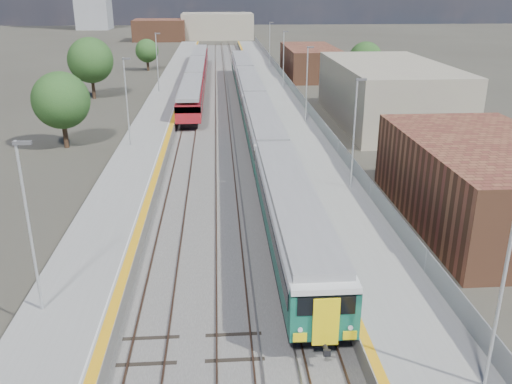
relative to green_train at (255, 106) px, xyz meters
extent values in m
plane|color=#47443A|center=(-1.50, 5.93, -2.19)|extent=(320.00, 320.00, 0.00)
cube|color=#565451|center=(-3.75, 8.43, -2.16)|extent=(10.50, 155.00, 0.06)
cube|color=#4C3323|center=(-0.72, 10.93, -2.08)|extent=(0.07, 160.00, 0.14)
cube|color=#4C3323|center=(0.72, 10.93, -2.08)|extent=(0.07, 160.00, 0.14)
cube|color=#4C3323|center=(-4.22, 10.93, -2.08)|extent=(0.07, 160.00, 0.14)
cube|color=#4C3323|center=(-2.78, 10.93, -2.08)|extent=(0.07, 160.00, 0.14)
cube|color=#4C3323|center=(-7.72, 10.93, -2.08)|extent=(0.07, 160.00, 0.14)
cube|color=#4C3323|center=(-6.28, 10.93, -2.08)|extent=(0.07, 160.00, 0.14)
cube|color=gray|center=(-1.05, 10.93, -2.09)|extent=(0.08, 160.00, 0.10)
cube|color=gray|center=(-2.45, 10.93, -2.09)|extent=(0.08, 160.00, 0.10)
cube|color=slate|center=(3.75, 8.43, -1.69)|extent=(4.70, 155.00, 1.00)
cube|color=gray|center=(3.75, 8.43, -1.18)|extent=(4.70, 155.00, 0.03)
cube|color=orange|center=(1.65, 8.43, -1.16)|extent=(0.40, 155.00, 0.01)
cube|color=gray|center=(5.95, 8.43, -0.59)|extent=(0.06, 155.00, 1.20)
cylinder|color=#9EA0A3|center=(5.10, -42.07, 2.58)|extent=(0.12, 0.12, 7.50)
cylinder|color=#9EA0A3|center=(5.10, -22.07, 2.58)|extent=(0.12, 0.12, 7.50)
cube|color=#4C4C4F|center=(5.35, -22.07, 6.23)|extent=(0.70, 0.18, 0.14)
cylinder|color=#9EA0A3|center=(5.10, -2.07, 2.58)|extent=(0.12, 0.12, 7.50)
cube|color=#4C4C4F|center=(5.35, -2.07, 6.23)|extent=(0.70, 0.18, 0.14)
cylinder|color=#9EA0A3|center=(5.10, 17.93, 2.58)|extent=(0.12, 0.12, 7.50)
cube|color=#4C4C4F|center=(5.35, 17.93, 6.23)|extent=(0.70, 0.18, 0.14)
cylinder|color=#9EA0A3|center=(5.10, 37.93, 2.58)|extent=(0.12, 0.12, 7.50)
cube|color=#4C4C4F|center=(5.35, 37.93, 6.23)|extent=(0.70, 0.18, 0.14)
cube|color=slate|center=(-10.55, 8.43, -1.69)|extent=(4.30, 155.00, 1.00)
cube|color=gray|center=(-10.55, 8.43, -1.18)|extent=(4.30, 155.00, 0.03)
cube|color=orange|center=(-8.65, 8.43, -1.16)|extent=(0.45, 155.00, 0.01)
cube|color=silver|center=(-9.00, 8.43, -1.16)|extent=(0.08, 155.00, 0.01)
cylinder|color=#9EA0A3|center=(-11.70, -36.07, 2.58)|extent=(0.12, 0.12, 7.50)
cube|color=#4C4C4F|center=(-11.45, -36.07, 6.23)|extent=(0.70, 0.18, 0.14)
cylinder|color=#9EA0A3|center=(-11.70, -10.07, 2.58)|extent=(0.12, 0.12, 7.50)
cube|color=#4C4C4F|center=(-11.45, -10.07, 6.23)|extent=(0.70, 0.18, 0.14)
cylinder|color=#9EA0A3|center=(-11.70, 15.93, 2.58)|extent=(0.12, 0.12, 7.50)
cube|color=#4C4C4F|center=(-11.45, 15.93, 6.23)|extent=(0.70, 0.18, 0.14)
cube|color=brown|center=(12.50, -26.07, 0.41)|extent=(9.00, 16.00, 5.20)
cube|color=#9B967C|center=(14.50, 0.93, 1.01)|extent=(11.00, 22.00, 6.40)
cube|color=brown|center=(11.50, 33.93, 0.21)|extent=(8.00, 18.00, 4.80)
cube|color=#9B967C|center=(-3.50, 105.93, 1.31)|extent=(20.00, 14.00, 7.00)
cube|color=brown|center=(-19.50, 100.93, 0.61)|extent=(14.00, 12.00, 5.60)
cube|color=black|center=(0.00, -29.19, -1.33)|extent=(2.66, 19.10, 0.45)
cube|color=#115B44|center=(0.00, -29.19, -0.54)|extent=(2.76, 19.10, 1.12)
cube|color=black|center=(0.00, -29.19, 0.34)|extent=(2.82, 19.10, 0.76)
cube|color=silver|center=(0.00, -29.19, 0.95)|extent=(2.76, 19.10, 0.47)
cube|color=gray|center=(0.00, -29.19, 1.36)|extent=(2.45, 19.10, 0.39)
cube|color=black|center=(0.00, -9.59, -1.33)|extent=(2.66, 19.10, 0.45)
cube|color=#115B44|center=(0.00, -9.59, -0.54)|extent=(2.76, 19.10, 1.12)
cube|color=black|center=(0.00, -9.59, 0.34)|extent=(2.82, 19.10, 0.76)
cube|color=silver|center=(0.00, -9.59, 0.95)|extent=(2.76, 19.10, 0.47)
cube|color=gray|center=(0.00, -9.59, 1.36)|extent=(2.45, 19.10, 0.39)
cube|color=black|center=(0.00, 10.01, -1.33)|extent=(2.66, 19.10, 0.45)
cube|color=#115B44|center=(0.00, 10.01, -0.54)|extent=(2.76, 19.10, 1.12)
cube|color=black|center=(0.00, 10.01, 0.34)|extent=(2.82, 19.10, 0.76)
cube|color=silver|center=(0.00, 10.01, 0.95)|extent=(2.76, 19.10, 0.47)
cube|color=gray|center=(0.00, 10.01, 1.36)|extent=(2.45, 19.10, 0.39)
cube|color=black|center=(0.00, 29.62, -1.33)|extent=(2.66, 19.10, 0.45)
cube|color=#115B44|center=(0.00, 29.62, -0.54)|extent=(2.76, 19.10, 1.12)
cube|color=black|center=(0.00, 29.62, 0.34)|extent=(2.82, 19.10, 0.76)
cube|color=silver|center=(0.00, 29.62, 0.95)|extent=(2.76, 19.10, 0.47)
cube|color=gray|center=(0.00, 29.62, 1.36)|extent=(2.45, 19.10, 0.39)
cube|color=#115B44|center=(0.00, -38.98, -0.08)|extent=(2.74, 0.59, 2.06)
cube|color=black|center=(0.00, -39.29, 0.51)|extent=(2.25, 0.06, 0.78)
cube|color=yellow|center=(0.00, -39.35, -0.18)|extent=(1.03, 0.10, 2.06)
cube|color=black|center=(-7.00, 6.40, -1.75)|extent=(1.79, 15.18, 0.62)
cube|color=maroon|center=(-7.00, 6.40, -0.26)|extent=(2.63, 17.86, 1.88)
cube|color=black|center=(-7.00, 6.40, 0.21)|extent=(2.69, 17.86, 0.66)
cube|color=gray|center=(-7.00, 6.40, 1.15)|extent=(2.35, 17.86, 0.38)
cube|color=black|center=(-7.00, 24.76, -1.75)|extent=(1.79, 15.18, 0.62)
cube|color=maroon|center=(-7.00, 24.76, -0.26)|extent=(2.63, 17.86, 1.88)
cube|color=black|center=(-7.00, 24.76, 0.21)|extent=(2.69, 17.86, 0.66)
cube|color=gray|center=(-7.00, 24.76, 1.15)|extent=(2.35, 17.86, 0.38)
cube|color=black|center=(-7.00, 43.12, -1.75)|extent=(1.79, 15.18, 0.62)
cube|color=maroon|center=(-7.00, 43.12, -0.26)|extent=(2.63, 17.86, 1.88)
cube|color=black|center=(-7.00, 43.12, 0.21)|extent=(2.69, 17.86, 0.66)
cube|color=gray|center=(-7.00, 43.12, 1.15)|extent=(2.35, 17.86, 0.38)
cylinder|color=#382619|center=(-18.08, -6.94, -0.97)|extent=(0.44, 0.44, 2.44)
sphere|color=#1B461B|center=(-18.08, -6.94, 2.23)|extent=(5.16, 5.16, 5.16)
cylinder|color=#382619|center=(-20.44, 16.89, -0.79)|extent=(0.44, 0.44, 2.79)
sphere|color=#1B461B|center=(-20.44, 16.89, 2.85)|extent=(5.88, 5.88, 5.88)
cylinder|color=#382619|center=(-16.22, 42.45, -1.23)|extent=(0.44, 0.44, 1.92)
sphere|color=#1B461B|center=(-16.22, 42.45, 1.28)|extent=(4.05, 4.05, 4.05)
cylinder|color=#382619|center=(17.93, 23.48, -1.04)|extent=(0.44, 0.44, 2.30)
sphere|color=#1B461B|center=(17.93, 23.48, 1.96)|extent=(4.85, 4.85, 4.85)
camera|label=1|loc=(-3.91, -56.70, 11.83)|focal=38.00mm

